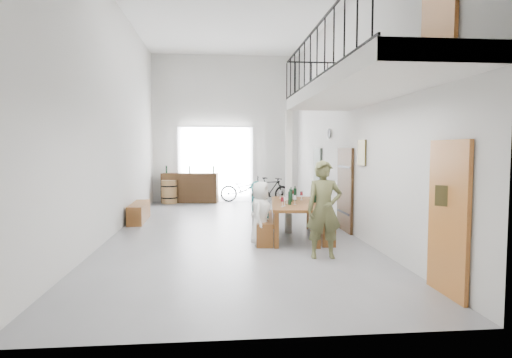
{
  "coord_description": "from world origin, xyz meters",
  "views": [
    {
      "loc": [
        -0.4,
        -10.3,
        1.97
      ],
      "look_at": [
        0.53,
        -0.5,
        1.29
      ],
      "focal_mm": 30.0,
      "sensor_mm": 36.0,
      "label": 1
    }
  ],
  "objects": [
    {
      "name": "bicycle_far",
      "position": [
        1.6,
        5.17,
        0.48
      ],
      "size": [
        1.64,
        0.99,
        0.95
      ],
      "primitive_type": "imported",
      "rotation": [
        0.0,
        0.0,
        1.94
      ],
      "color": "black",
      "rests_on": "ground"
    },
    {
      "name": "tasting_table",
      "position": [
        1.34,
        -0.99,
        0.71
      ],
      "size": [
        1.28,
        2.52,
        0.79
      ],
      "rotation": [
        0.0,
        0.0,
        -0.12
      ],
      "color": "brown",
      "rests_on": "ground"
    },
    {
      "name": "host_standing",
      "position": [
        1.55,
        -2.78,
        0.88
      ],
      "size": [
        0.67,
        0.46,
        1.77
      ],
      "primitive_type": "imported",
      "rotation": [
        0.0,
        0.0,
        -0.06
      ],
      "color": "#4F502D",
      "rests_on": "ground"
    },
    {
      "name": "guest_right_b",
      "position": [
        1.86,
        -0.99,
        0.53
      ],
      "size": [
        0.34,
        0.99,
        1.06
      ],
      "primitive_type": "imported",
      "rotation": [
        0.0,
        0.0,
        -1.59
      ],
      "color": "black",
      "rests_on": "ground"
    },
    {
      "name": "oak_barrel",
      "position": [
        -2.09,
        5.4,
        0.42
      ],
      "size": [
        0.58,
        0.58,
        0.85
      ],
      "color": "olive",
      "rests_on": "ground"
    },
    {
      "name": "gateway_portal",
      "position": [
        -0.4,
        5.94,
        1.4
      ],
      "size": [
        2.8,
        0.08,
        2.8
      ],
      "primitive_type": "cube",
      "color": "white",
      "rests_on": "ground"
    },
    {
      "name": "guest_right_a",
      "position": [
        1.91,
        -1.5,
        0.63
      ],
      "size": [
        0.59,
        0.8,
        1.26
      ],
      "primitive_type": "imported",
      "rotation": [
        0.0,
        0.0,
        -2.0
      ],
      "color": "#AA291D",
      "rests_on": "ground"
    },
    {
      "name": "serving_counter",
      "position": [
        -1.35,
        5.65,
        0.54
      ],
      "size": [
        2.12,
        0.86,
        1.09
      ],
      "primitive_type": "cube",
      "rotation": [
        0.0,
        0.0,
        -0.15
      ],
      "color": "#3C2511",
      "rests_on": "ground"
    },
    {
      "name": "side_bench",
      "position": [
        -2.5,
        1.56,
        0.25
      ],
      "size": [
        0.43,
        1.78,
        0.5
      ],
      "primitive_type": "cube",
      "rotation": [
        0.0,
        0.0,
        0.02
      ],
      "color": "brown",
      "rests_on": "ground"
    },
    {
      "name": "potted_plant",
      "position": [
        2.45,
        0.4,
        0.21
      ],
      "size": [
        0.41,
        0.37,
        0.41
      ],
      "primitive_type": "imported",
      "rotation": [
        0.0,
        0.0,
        0.14
      ],
      "color": "#184C18",
      "rests_on": "ground"
    },
    {
      "name": "right_wall_decor",
      "position": [
        2.7,
        -1.87,
        1.74
      ],
      "size": [
        0.07,
        8.28,
        5.07
      ],
      "color": "#A76126",
      "rests_on": "ground"
    },
    {
      "name": "room_walls",
      "position": [
        0.0,
        0.0,
        3.55
      ],
      "size": [
        12.0,
        12.0,
        12.0
      ],
      "color": "silver",
      "rests_on": "ground"
    },
    {
      "name": "guest_right_c",
      "position": [
        1.98,
        -0.39,
        0.61
      ],
      "size": [
        0.39,
        0.6,
        1.22
      ],
      "primitive_type": "imported",
      "rotation": [
        0.0,
        0.0,
        -1.56
      ],
      "color": "white",
      "rests_on": "ground"
    },
    {
      "name": "bench_inner",
      "position": [
        0.69,
        -0.93,
        0.24
      ],
      "size": [
        0.57,
        2.12,
        0.48
      ],
      "primitive_type": "cube",
      "rotation": [
        0.0,
        0.0,
        -0.11
      ],
      "color": "brown",
      "rests_on": "ground"
    },
    {
      "name": "balcony",
      "position": [
        1.98,
        -3.13,
        2.96
      ],
      "size": [
        1.52,
        5.62,
        4.0
      ],
      "color": "white",
      "rests_on": "ground"
    },
    {
      "name": "guest_left_a",
      "position": [
        0.52,
        -1.64,
        0.66
      ],
      "size": [
        0.61,
        0.75,
        1.32
      ],
      "primitive_type": "imported",
      "rotation": [
        0.0,
        0.0,
        1.22
      ],
      "color": "white",
      "rests_on": "ground"
    },
    {
      "name": "bench_wall",
      "position": [
        1.94,
        -0.98,
        0.24
      ],
      "size": [
        0.43,
        2.11,
        0.48
      ],
      "primitive_type": "cube",
      "rotation": [
        0.0,
        0.0,
        -0.07
      ],
      "color": "brown",
      "rests_on": "ground"
    },
    {
      "name": "tableware",
      "position": [
        1.25,
        -0.92,
        0.93
      ],
      "size": [
        0.7,
        1.61,
        0.35
      ],
      "color": "black",
      "rests_on": "tasting_table"
    },
    {
      "name": "counter_bottles",
      "position": [
        -1.35,
        5.64,
        1.23
      ],
      "size": [
        1.8,
        0.31,
        0.28
      ],
      "color": "black",
      "rests_on": "serving_counter"
    },
    {
      "name": "guest_left_c",
      "position": [
        0.6,
        -0.57,
        0.52
      ],
      "size": [
        0.52,
        0.59,
        1.03
      ],
      "primitive_type": "imported",
      "rotation": [
        0.0,
        0.0,
        1.29
      ],
      "color": "white",
      "rests_on": "ground"
    },
    {
      "name": "guest_left_b",
      "position": [
        0.63,
        -1.13,
        0.59
      ],
      "size": [
        0.38,
        0.48,
        1.18
      ],
      "primitive_type": "imported",
      "rotation": [
        0.0,
        0.0,
        1.82
      ],
      "color": "#227074",
      "rests_on": "ground"
    },
    {
      "name": "bicycle_near",
      "position": [
        0.68,
        5.6,
        0.48
      ],
      "size": [
        1.87,
        0.75,
        0.96
      ],
      "primitive_type": "imported",
      "rotation": [
        0.0,
        0.0,
        1.51
      ],
      "color": "black",
      "rests_on": "ground"
    },
    {
      "name": "guest_left_d",
      "position": [
        0.6,
        -0.14,
        0.61
      ],
      "size": [
        0.53,
        0.83,
        1.21
      ],
      "primitive_type": "imported",
      "rotation": [
        0.0,
        0.0,
        1.68
      ],
      "color": "#227074",
      "rests_on": "ground"
    },
    {
      "name": "floor",
      "position": [
        0.0,
        0.0,
        0.0
      ],
      "size": [
        12.0,
        12.0,
        0.0
      ],
      "primitive_type": "plane",
      "color": "slate",
      "rests_on": "ground"
    }
  ]
}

